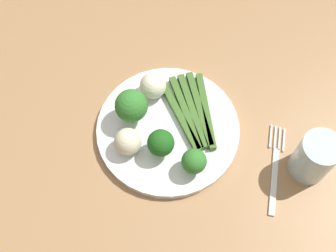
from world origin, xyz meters
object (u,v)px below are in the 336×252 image
Objects in this scene: asparagus_bundle at (193,111)px; cauliflower_mid at (128,142)px; water_glass at (314,157)px; fork at (275,167)px; plate at (168,129)px; broccoli_near_center at (161,143)px; cauliflower_near_fork at (153,86)px; dining_table at (164,127)px; broccoli_front_left at (131,106)px; broccoli_right at (194,161)px.

asparagus_bundle is 0.13m from cauliflower_mid.
water_glass is (0.22, -0.03, 0.02)m from asparagus_bundle.
asparagus_bundle is 0.17m from fork.
broccoli_near_center is (0.00, -0.05, 0.04)m from plate.
cauliflower_mid is 0.28× the size of fork.
asparagus_bundle is 0.10m from broccoli_near_center.
water_glass reaches higher than cauliflower_near_fork.
broccoli_near_center is (0.03, -0.10, 0.14)m from dining_table.
plate is 3.62× the size of broccoli_front_left.
broccoli_right is 0.20m from water_glass.
plate is 0.25m from water_glass.
fork is at bearing -14.10° from cauliflower_near_fork.
fork is (0.25, 0.06, -0.04)m from cauliflower_mid.
cauliflower_mid is (-0.05, -0.01, -0.01)m from broccoli_near_center.
fork reaches higher than dining_table.
cauliflower_mid is at bearing -75.00° from broccoli_front_left.
dining_table is 0.14m from cauliflower_near_fork.
plate is 0.09m from broccoli_right.
plate is 0.08m from cauliflower_mid.
water_glass is (0.24, 0.06, -0.00)m from broccoli_near_center.
broccoli_front_left reaches higher than cauliflower_near_fork.
cauliflower_mid reaches higher than fork.
broccoli_near_center reaches higher than cauliflower_mid.
broccoli_right is 0.56× the size of water_glass.
broccoli_near_center is 0.25m from water_glass.
broccoli_right reaches higher than fork.
fork is (0.20, -0.00, -0.01)m from plate.
water_glass is at bearing 21.64° from broccoli_right.
broccoli_near_center is 0.12m from cauliflower_near_fork.
plate is at bearing -49.67° from cauliflower_near_fork.
broccoli_front_left is 0.77× the size of water_glass.
cauliflower_mid is at bearing -130.42° from plate.
plate is at bearing 49.58° from cauliflower_mid.
dining_table is at bearing 130.35° from broccoli_right.
broccoli_right is 1.10× the size of cauliflower_mid.
water_glass is at bearing 3.34° from plate.
broccoli_right is at bearing 103.31° from fork.
broccoli_front_left is 0.42× the size of fork.
asparagus_bundle is (0.06, -0.01, 0.12)m from dining_table.
broccoli_right is at bearing 0.55° from cauliflower_mid.
dining_table is at bearing 172.39° from water_glass.
cauliflower_mid is (-0.00, -0.12, -0.00)m from cauliflower_near_fork.
broccoli_right reaches higher than dining_table.
plate is at bearing 94.93° from broccoli_near_center.
broccoli_front_left is 0.08m from broccoli_near_center.
cauliflower_near_fork reaches higher than plate.
broccoli_near_center is at bearing 12.76° from cauliflower_mid.
dining_table is at bearing 107.69° from broccoli_near_center.
cauliflower_near_fork is 0.12m from cauliflower_mid.
broccoli_near_center reaches higher than asparagus_bundle.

